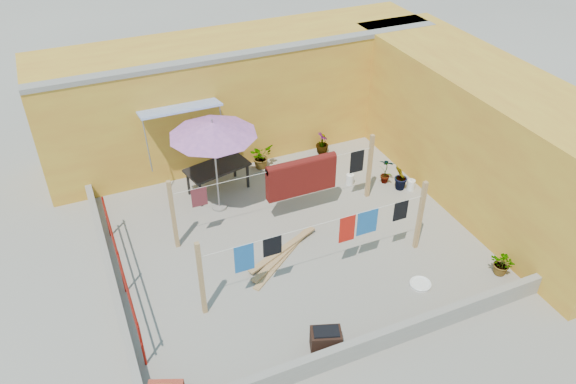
% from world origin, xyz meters
% --- Properties ---
extents(ground, '(80.00, 80.00, 0.00)m').
position_xyz_m(ground, '(0.00, 0.00, 0.00)').
color(ground, '#9E998E').
rests_on(ground, ground).
extents(wall_back, '(11.00, 3.27, 3.21)m').
position_xyz_m(wall_back, '(0.50, 4.69, 1.61)').
color(wall_back, gold).
rests_on(wall_back, ground).
extents(wall_right, '(2.40, 9.00, 3.20)m').
position_xyz_m(wall_right, '(5.20, 0.00, 1.60)').
color(wall_right, gold).
rests_on(wall_right, ground).
extents(parapet_front, '(8.30, 0.16, 0.44)m').
position_xyz_m(parapet_front, '(0.00, -3.58, 0.22)').
color(parapet_front, gray).
rests_on(parapet_front, ground).
extents(parapet_left, '(0.16, 7.30, 0.44)m').
position_xyz_m(parapet_left, '(-4.08, 0.00, 0.22)').
color(parapet_left, gray).
rests_on(parapet_left, ground).
extents(red_railing, '(0.05, 4.20, 1.10)m').
position_xyz_m(red_railing, '(-3.85, -0.20, 0.72)').
color(red_railing, maroon).
rests_on(red_railing, ground).
extents(clothesline_rig, '(5.09, 2.35, 1.80)m').
position_xyz_m(clothesline_rig, '(0.50, 0.53, 1.05)').
color(clothesline_rig, tan).
rests_on(clothesline_rig, ground).
extents(patio_umbrella, '(2.47, 2.47, 2.50)m').
position_xyz_m(patio_umbrella, '(-1.16, 1.82, 2.24)').
color(patio_umbrella, gray).
rests_on(patio_umbrella, ground).
extents(outdoor_table, '(1.74, 1.15, 0.75)m').
position_xyz_m(outdoor_table, '(-0.94, 2.56, 0.68)').
color(outdoor_table, black).
rests_on(outdoor_table, ground).
extents(lumber_pile, '(2.00, 1.41, 0.13)m').
position_xyz_m(lumber_pile, '(-0.45, -0.50, 0.07)').
color(lumber_pile, tan).
rests_on(lumber_pile, ground).
extents(brazier, '(0.66, 0.54, 0.51)m').
position_xyz_m(brazier, '(-0.70, -3.20, 0.25)').
color(brazier, black).
rests_on(brazier, ground).
extents(white_basin, '(0.47, 0.47, 0.08)m').
position_xyz_m(white_basin, '(1.89, -2.50, 0.04)').
color(white_basin, white).
rests_on(white_basin, ground).
extents(water_jug_a, '(0.21, 0.21, 0.33)m').
position_xyz_m(water_jug_a, '(2.36, 1.47, 0.15)').
color(water_jug_a, white).
rests_on(water_jug_a, ground).
extents(water_jug_b, '(0.21, 0.21, 0.33)m').
position_xyz_m(water_jug_b, '(3.70, 0.59, 0.14)').
color(water_jug_b, white).
rests_on(water_jug_b, ground).
extents(green_hose, '(0.46, 0.46, 0.07)m').
position_xyz_m(green_hose, '(1.72, 2.67, 0.03)').
color(green_hose, '#186D1B').
rests_on(green_hose, ground).
extents(plant_back_a, '(0.79, 0.75, 0.69)m').
position_xyz_m(plant_back_a, '(0.49, 3.20, 0.34)').
color(plant_back_a, '#1B5317').
rests_on(plant_back_a, ground).
extents(plant_back_b, '(0.46, 0.46, 0.65)m').
position_xyz_m(plant_back_b, '(2.39, 3.20, 0.32)').
color(plant_back_b, '#1B5317').
rests_on(plant_back_b, ground).
extents(plant_right_a, '(0.48, 0.48, 0.77)m').
position_xyz_m(plant_right_a, '(3.26, 1.15, 0.39)').
color(plant_right_a, '#1B5317').
rests_on(plant_right_a, ground).
extents(plant_right_b, '(0.52, 0.54, 0.76)m').
position_xyz_m(plant_right_b, '(3.43, 0.71, 0.38)').
color(plant_right_b, '#1B5317').
rests_on(plant_right_b, ground).
extents(plant_right_c, '(0.62, 0.65, 0.57)m').
position_xyz_m(plant_right_c, '(3.70, -2.88, 0.28)').
color(plant_right_c, '#1B5317').
rests_on(plant_right_c, ground).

